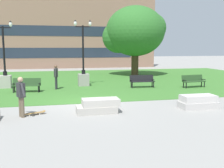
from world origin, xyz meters
TOP-DOWN VIEW (x-y plane):
  - ground_plane at (0.00, 0.00)m, footprint 140.00×140.00m
  - grass_lawn at (0.00, 10.00)m, footprint 40.00×20.00m
  - concrete_block_left at (0.46, -2.04)m, footprint 1.92×0.90m
  - concrete_block_right at (5.35, -2.21)m, footprint 1.80×0.90m
  - person_skateboarder at (-2.83, -2.05)m, footprint 0.51×1.07m
  - skateboard at (-2.36, -1.83)m, footprint 1.02×0.55m
  - park_bench_near_left at (4.86, 4.64)m, footprint 1.83×0.62m
  - park_bench_near_right at (8.56, 3.85)m, footprint 1.85×0.77m
  - park_bench_far_left at (-3.21, 4.41)m, footprint 1.85×0.77m
  - lamp_post_left at (-4.87, 6.64)m, footprint 1.32×0.80m
  - lamp_post_center at (0.78, 6.49)m, footprint 1.32×0.80m
  - tree_near_right at (6.83, 12.78)m, footprint 6.34×6.03m
  - person_bystander_near_lawn at (-1.29, 5.17)m, footprint 0.28×0.82m
  - building_facade_distant at (-1.13, 24.50)m, footprint 29.27×1.03m

SIDE VIEW (x-z plane):
  - ground_plane at x=0.00m, z-range 0.00..0.00m
  - grass_lawn at x=0.00m, z-range 0.00..0.02m
  - skateboard at x=-2.36m, z-range 0.02..0.15m
  - concrete_block_left at x=0.46m, z-range -0.01..0.63m
  - concrete_block_right at x=5.35m, z-range -0.01..0.63m
  - park_bench_near_left at x=4.86m, z-range 0.09..0.99m
  - park_bench_near_right at x=8.56m, z-range 0.09..0.99m
  - park_bench_far_left at x=-3.21m, z-range 0.09..0.99m
  - person_skateboarder at x=-2.83m, z-range 0.11..1.82m
  - person_bystander_near_lawn at x=-1.29m, z-range 0.13..1.84m
  - lamp_post_left at x=-4.87m, z-range -1.40..3.40m
  - lamp_post_center at x=0.78m, z-range -1.45..3.50m
  - tree_near_right at x=6.83m, z-range 0.96..8.11m
  - building_facade_distant at x=-1.13m, z-range -0.01..10.71m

